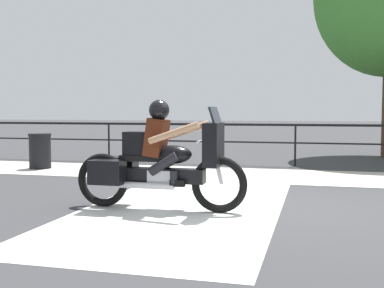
# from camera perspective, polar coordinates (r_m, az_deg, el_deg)

# --- Properties ---
(ground_plane) EXTENTS (120.00, 120.00, 0.00)m
(ground_plane) POSITION_cam_1_polar(r_m,az_deg,el_deg) (7.13, 10.23, -7.46)
(ground_plane) COLOR #38383A
(sidewalk_band) EXTENTS (44.00, 2.40, 0.01)m
(sidewalk_band) POSITION_cam_1_polar(r_m,az_deg,el_deg) (10.47, 11.63, -3.79)
(sidewalk_band) COLOR #B7B2A8
(sidewalk_band) RESTS_ON ground
(crosswalk_band) EXTENTS (2.76, 6.00, 0.01)m
(crosswalk_band) POSITION_cam_1_polar(r_m,az_deg,el_deg) (7.15, -0.69, -7.32)
(crosswalk_band) COLOR silver
(crosswalk_band) RESTS_ON ground
(fence_railing) EXTENTS (36.00, 0.05, 1.07)m
(fence_railing) POSITION_cam_1_polar(r_m,az_deg,el_deg) (12.41, 12.16, 1.31)
(fence_railing) COLOR black
(fence_railing) RESTS_ON ground
(motorcycle) EXTENTS (2.52, 0.76, 1.56)m
(motorcycle) POSITION_cam_1_polar(r_m,az_deg,el_deg) (6.81, -4.01, -2.03)
(motorcycle) COLOR black
(motorcycle) RESTS_ON ground
(trash_bin) EXTENTS (0.54, 0.54, 0.86)m
(trash_bin) POSITION_cam_1_polar(r_m,az_deg,el_deg) (12.19, -17.57, -0.80)
(trash_bin) COLOR black
(trash_bin) RESTS_ON ground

